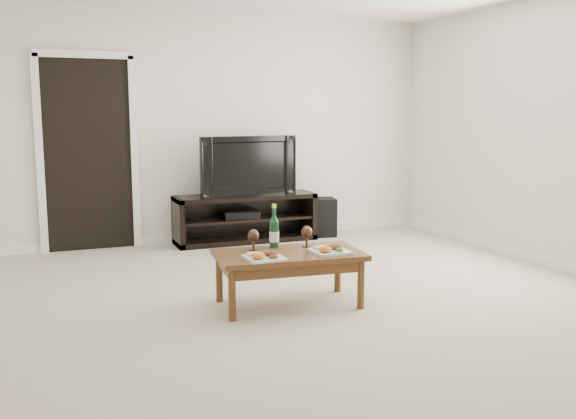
# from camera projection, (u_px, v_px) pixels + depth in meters

# --- Properties ---
(floor) EXTENTS (5.50, 5.50, 0.00)m
(floor) POSITION_uv_depth(u_px,v_px,m) (327.00, 301.00, 5.11)
(floor) COLOR #BEAE98
(floor) RESTS_ON ground
(back_wall) EXTENTS (5.00, 0.04, 2.60)m
(back_wall) POSITION_uv_depth(u_px,v_px,m) (226.00, 128.00, 7.45)
(back_wall) COLOR silver
(back_wall) RESTS_ON ground
(doorway) EXTENTS (0.90, 0.02, 2.05)m
(doorway) POSITION_uv_depth(u_px,v_px,m) (88.00, 156.00, 6.89)
(doorway) COLOR black
(doorway) RESTS_ON ground
(media_console) EXTENTS (1.63, 0.45, 0.55)m
(media_console) POSITION_uv_depth(u_px,v_px,m) (245.00, 218.00, 7.41)
(media_console) COLOR black
(media_console) RESTS_ON ground
(television) EXTENTS (1.18, 0.30, 0.67)m
(television) POSITION_uv_depth(u_px,v_px,m) (245.00, 165.00, 7.32)
(television) COLOR black
(television) RESTS_ON media_console
(av_receiver) EXTENTS (0.45, 0.37, 0.08)m
(av_receiver) POSITION_uv_depth(u_px,v_px,m) (242.00, 214.00, 7.37)
(av_receiver) COLOR black
(av_receiver) RESTS_ON media_console
(subwoofer) EXTENTS (0.36, 0.36, 0.46)m
(subwoofer) POSITION_uv_depth(u_px,v_px,m) (322.00, 217.00, 7.77)
(subwoofer) COLOR black
(subwoofer) RESTS_ON ground
(coffee_table) EXTENTS (1.17, 0.71, 0.42)m
(coffee_table) POSITION_uv_depth(u_px,v_px,m) (289.00, 279.00, 4.97)
(coffee_table) COLOR brown
(coffee_table) RESTS_ON ground
(plate_left) EXTENTS (0.27, 0.27, 0.07)m
(plate_left) POSITION_uv_depth(u_px,v_px,m) (264.00, 254.00, 4.71)
(plate_left) COLOR white
(plate_left) RESTS_ON coffee_table
(plate_right) EXTENTS (0.27, 0.27, 0.07)m
(plate_right) POSITION_uv_depth(u_px,v_px,m) (330.00, 248.00, 4.94)
(plate_right) COLOR white
(plate_right) RESTS_ON coffee_table
(wine_bottle) EXTENTS (0.07, 0.07, 0.35)m
(wine_bottle) POSITION_uv_depth(u_px,v_px,m) (274.00, 226.00, 5.10)
(wine_bottle) COLOR #0F371B
(wine_bottle) RESTS_ON coffee_table
(goblet_left) EXTENTS (0.09, 0.09, 0.17)m
(goblet_left) POSITION_uv_depth(u_px,v_px,m) (253.00, 240.00, 4.99)
(goblet_left) COLOR #36261D
(goblet_left) RESTS_ON coffee_table
(goblet_right) EXTENTS (0.09, 0.09, 0.17)m
(goblet_right) POSITION_uv_depth(u_px,v_px,m) (307.00, 236.00, 5.14)
(goblet_right) COLOR #36261D
(goblet_right) RESTS_ON coffee_table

